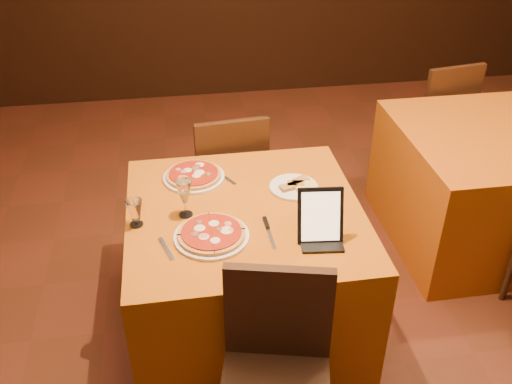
{
  "coord_description": "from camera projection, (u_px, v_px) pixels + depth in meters",
  "views": [
    {
      "loc": [
        -0.66,
        -1.79,
        2.28
      ],
      "look_at": [
        -0.32,
        0.36,
        0.86
      ],
      "focal_mm": 40.0,
      "sensor_mm": 36.0,
      "label": 1
    }
  ],
  "objects": [
    {
      "name": "chair_main_far",
      "position": [
        227.0,
        175.0,
        3.5
      ],
      "size": [
        0.46,
        0.46,
        0.91
      ],
      "primitive_type": null,
      "rotation": [
        0.0,
        0.0,
        3.23
      ],
      "color": "black",
      "rests_on": "floor"
    },
    {
      "name": "knife",
      "position": [
        270.0,
        235.0,
        2.5
      ],
      "size": [
        0.02,
        0.2,
        0.01
      ],
      "primitive_type": "cube",
      "rotation": [
        0.0,
        0.0,
        1.6
      ],
      "color": "#AEB0B5",
      "rests_on": "main_table"
    },
    {
      "name": "floor",
      "position": [
        331.0,
        372.0,
        2.81
      ],
      "size": [
        6.0,
        7.0,
        0.01
      ],
      "primitive_type": "cube",
      "color": "#5E2D19",
      "rests_on": "ground"
    },
    {
      "name": "wine_glass",
      "position": [
        185.0,
        198.0,
        2.58
      ],
      "size": [
        0.11,
        0.11,
        0.19
      ],
      "primitive_type": null,
      "rotation": [
        0.0,
        0.0,
        0.43
      ],
      "color": "#DED77E",
      "rests_on": "main_table"
    },
    {
      "name": "fork_near",
      "position": [
        166.0,
        249.0,
        2.42
      ],
      "size": [
        0.07,
        0.16,
        0.01
      ],
      "primitive_type": "cube",
      "rotation": [
        0.0,
        0.0,
        1.88
      ],
      "color": "silver",
      "rests_on": "main_table"
    },
    {
      "name": "side_table",
      "position": [
        484.0,
        186.0,
        3.54
      ],
      "size": [
        1.1,
        1.1,
        0.75
      ],
      "primitive_type": "cube",
      "color": "#AB510A",
      "rests_on": "floor"
    },
    {
      "name": "main_table",
      "position": [
        246.0,
        271.0,
        2.87
      ],
      "size": [
        1.1,
        1.1,
        0.75
      ],
      "primitive_type": "cube",
      "color": "#A9570A",
      "rests_on": "floor"
    },
    {
      "name": "chair_side_far",
      "position": [
        431.0,
        117.0,
        4.18
      ],
      "size": [
        0.53,
        0.53,
        0.91
      ],
      "primitive_type": null,
      "rotation": [
        0.0,
        0.0,
        3.29
      ],
      "color": "black",
      "rests_on": "floor"
    },
    {
      "name": "pizza_near",
      "position": [
        211.0,
        235.0,
        2.48
      ],
      "size": [
        0.33,
        0.33,
        0.03
      ],
      "rotation": [
        0.0,
        0.0,
        -0.14
      ],
      "color": "white",
      "rests_on": "main_table"
    },
    {
      "name": "fork_far",
      "position": [
        226.0,
        178.0,
        2.9
      ],
      "size": [
        0.1,
        0.15,
        0.01
      ],
      "primitive_type": "cube",
      "rotation": [
        0.0,
        0.0,
        2.09
      ],
      "color": "#A4A4AA",
      "rests_on": "main_table"
    },
    {
      "name": "tablet",
      "position": [
        320.0,
        215.0,
        2.43
      ],
      "size": [
        0.21,
        0.12,
        0.24
      ],
      "primitive_type": "cube",
      "rotation": [
        -0.35,
        0.0,
        -0.11
      ],
      "color": "black",
      "rests_on": "main_table"
    },
    {
      "name": "cutlet_dish",
      "position": [
        294.0,
        186.0,
        2.82
      ],
      "size": [
        0.24,
        0.24,
        0.03
      ],
      "rotation": [
        0.0,
        0.0,
        0.12
      ],
      "color": "white",
      "rests_on": "main_table"
    },
    {
      "name": "pizza_far",
      "position": [
        194.0,
        176.0,
        2.9
      ],
      "size": [
        0.31,
        0.31,
        0.03
      ],
      "rotation": [
        0.0,
        0.0,
        -0.01
      ],
      "color": "white",
      "rests_on": "main_table"
    },
    {
      "name": "water_glass",
      "position": [
        135.0,
        213.0,
        2.54
      ],
      "size": [
        0.08,
        0.08,
        0.13
      ],
      "primitive_type": null,
      "rotation": [
        0.0,
        0.0,
        0.18
      ],
      "color": "white",
      "rests_on": "main_table"
    }
  ]
}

